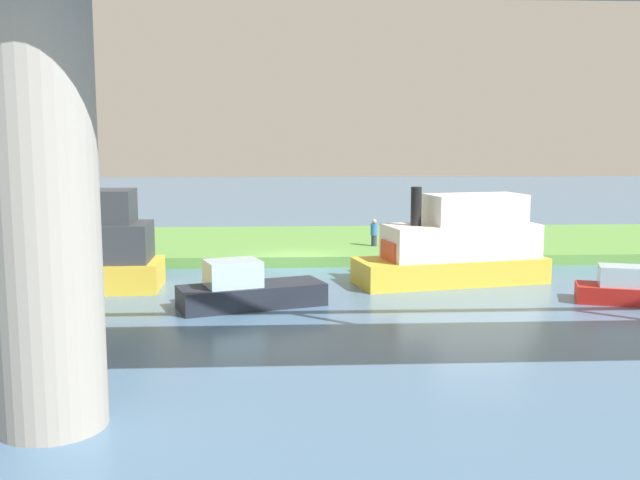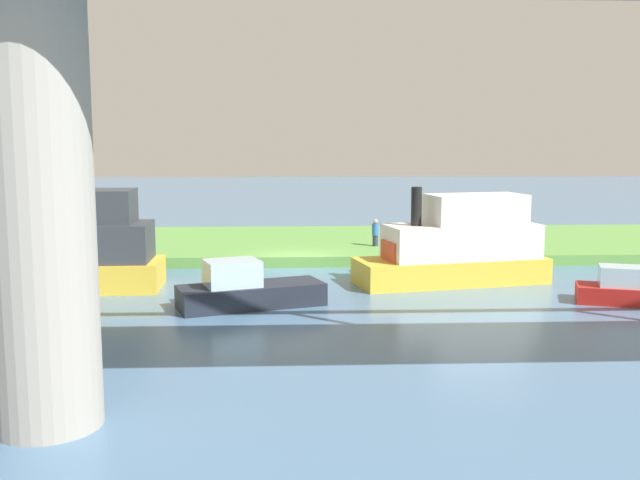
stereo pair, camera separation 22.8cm
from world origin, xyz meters
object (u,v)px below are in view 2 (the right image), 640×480
at_px(bridge_pylon, 38,210).
at_px(person_on_bank, 375,232).
at_px(mooring_post, 98,243).
at_px(motorboat_red, 59,249).
at_px(pontoon_yellow, 457,247).
at_px(houseboat_blue, 632,291).
at_px(skiff_small, 247,290).

distance_m(bridge_pylon, person_on_bank, 24.19).
bearing_deg(person_on_bank, mooring_post, 6.41).
bearing_deg(bridge_pylon, motorboat_red, -74.05).
bearing_deg(mooring_post, pontoon_yellow, 160.68).
distance_m(person_on_bank, motorboat_red, 15.67).
xyz_separation_m(bridge_pylon, pontoon_yellow, (-12.06, -14.76, -3.05)).
xyz_separation_m(pontoon_yellow, houseboat_blue, (-5.46, 4.18, -1.00)).
relative_size(pontoon_yellow, skiff_small, 1.51).
relative_size(bridge_pylon, pontoon_yellow, 1.10).
height_order(person_on_bank, houseboat_blue, person_on_bank).
bearing_deg(houseboat_blue, person_on_bank, -54.90).
height_order(bridge_pylon, mooring_post, bridge_pylon).
distance_m(bridge_pylon, houseboat_blue, 20.87).
bearing_deg(skiff_small, mooring_post, -51.56).
bearing_deg(motorboat_red, person_on_bank, -149.80).
xyz_separation_m(mooring_post, skiff_small, (-7.71, 9.71, -0.35)).
relative_size(mooring_post, pontoon_yellow, 0.11).
bearing_deg(bridge_pylon, skiff_small, -108.29).
distance_m(skiff_small, houseboat_blue, 13.98).
height_order(mooring_post, motorboat_red, motorboat_red).
xyz_separation_m(bridge_pylon, mooring_post, (4.16, -20.45, -3.58)).
xyz_separation_m(bridge_pylon, motorboat_red, (4.03, -14.10, -2.93)).
bearing_deg(skiff_small, bridge_pylon, 71.71).
xyz_separation_m(person_on_bank, pontoon_yellow, (-2.55, 7.22, 0.29)).
bearing_deg(motorboat_red, bridge_pylon, 105.95).
height_order(bridge_pylon, skiff_small, bridge_pylon).
bearing_deg(bridge_pylon, mooring_post, -78.50).
distance_m(motorboat_red, houseboat_blue, 21.87).
bearing_deg(person_on_bank, houseboat_blue, 125.10).
bearing_deg(skiff_small, pontoon_yellow, -154.70).
height_order(person_on_bank, mooring_post, person_on_bank).
bearing_deg(houseboat_blue, bridge_pylon, 31.11).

